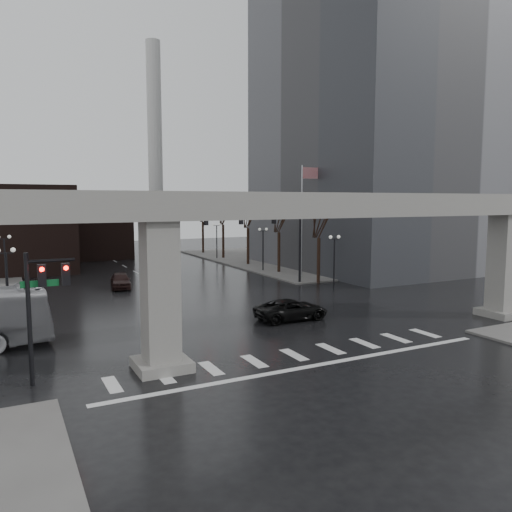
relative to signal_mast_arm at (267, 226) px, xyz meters
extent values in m
plane|color=black|center=(-8.99, -18.80, -5.83)|extent=(160.00, 160.00, 0.00)
cube|color=slate|center=(17.01, 17.20, -5.75)|extent=(28.00, 36.00, 0.15)
cube|color=gray|center=(-8.99, -18.80, 2.17)|extent=(48.00, 2.20, 1.40)
cube|color=gray|center=(-15.99, -18.80, -2.18)|extent=(1.60, 1.60, 7.30)
cube|color=gray|center=(9.01, -18.80, -2.18)|extent=(1.60, 1.60, 7.30)
cube|color=gray|center=(-15.99, -18.80, -5.58)|extent=(2.60, 2.60, 0.50)
cube|color=gray|center=(9.01, -18.80, -5.58)|extent=(2.60, 2.60, 0.50)
cube|color=slate|center=(19.01, 7.20, 15.17)|extent=(22.00, 26.00, 42.00)
cube|color=black|center=(-10.99, 33.20, -1.83)|extent=(10.00, 10.00, 8.00)
cylinder|color=silver|center=(-2.99, 27.20, 9.17)|extent=(2.00, 2.00, 30.00)
cylinder|color=gray|center=(-2.99, 27.20, -5.23)|extent=(3.60, 3.60, 1.20)
cylinder|color=black|center=(3.81, 0.00, -1.83)|extent=(0.24, 0.24, 8.00)
cylinder|color=black|center=(-2.19, 0.00, 1.37)|extent=(12.00, 0.18, 0.18)
cube|color=black|center=(0.81, 0.00, 0.72)|extent=(0.35, 0.30, 1.00)
cube|color=black|center=(-2.69, 0.00, 0.72)|extent=(0.35, 0.30, 1.00)
cube|color=black|center=(-6.19, 0.00, 0.72)|extent=(0.35, 0.30, 1.00)
sphere|color=#FF0C05|center=(0.81, -0.18, 1.02)|extent=(0.20, 0.20, 0.20)
cube|color=#0B5124|center=(2.31, 0.00, 1.17)|extent=(1.80, 0.05, 0.35)
cube|color=#0B5124|center=(-4.19, 0.00, 1.17)|extent=(1.80, 0.05, 0.35)
cylinder|color=black|center=(-21.79, -18.30, -2.83)|extent=(0.20, 0.20, 6.00)
cylinder|color=black|center=(-20.79, -18.30, -0.23)|extent=(2.00, 0.14, 0.14)
cube|color=black|center=(-21.19, -18.30, -0.88)|extent=(0.35, 0.30, 1.00)
cube|color=black|center=(-20.19, -18.30, -0.88)|extent=(0.35, 0.30, 1.00)
cube|color=#0B5124|center=(-21.29, -18.30, -1.23)|extent=(1.60, 0.05, 0.30)
cylinder|color=silver|center=(6.01, 3.20, 0.17)|extent=(0.12, 0.12, 12.00)
cube|color=#B31316|center=(7.01, 3.20, 5.37)|extent=(2.00, 0.03, 1.20)
cylinder|color=black|center=(4.51, -4.80, -3.43)|extent=(0.14, 0.14, 4.80)
cube|color=black|center=(4.51, -4.80, -1.08)|extent=(0.90, 0.06, 0.06)
sphere|color=silver|center=(4.06, -4.80, -0.88)|extent=(0.32, 0.32, 0.32)
sphere|color=silver|center=(4.96, -4.80, -0.88)|extent=(0.32, 0.32, 0.32)
cylinder|color=black|center=(4.51, 9.20, -3.43)|extent=(0.14, 0.14, 4.80)
cube|color=black|center=(4.51, 9.20, -1.08)|extent=(0.90, 0.06, 0.06)
sphere|color=silver|center=(4.06, 9.20, -0.88)|extent=(0.32, 0.32, 0.32)
sphere|color=silver|center=(4.96, 9.20, -0.88)|extent=(0.32, 0.32, 0.32)
cylinder|color=black|center=(4.51, 23.20, -3.43)|extent=(0.14, 0.14, 4.80)
cube|color=black|center=(4.51, 23.20, -1.08)|extent=(0.90, 0.06, 0.06)
sphere|color=silver|center=(4.06, 23.20, -0.88)|extent=(0.32, 0.32, 0.32)
sphere|color=silver|center=(4.96, 23.20, -0.88)|extent=(0.32, 0.32, 0.32)
cylinder|color=black|center=(-22.49, -4.80, -3.43)|extent=(0.14, 0.14, 4.80)
cube|color=black|center=(-22.49, -4.80, -1.08)|extent=(0.90, 0.06, 0.06)
sphere|color=silver|center=(-22.04, -4.80, -0.88)|extent=(0.32, 0.32, 0.32)
cylinder|color=black|center=(-22.49, 9.20, -3.43)|extent=(0.14, 0.14, 4.80)
cube|color=black|center=(-22.49, 9.20, -1.08)|extent=(0.90, 0.06, 0.06)
sphere|color=silver|center=(-22.04, 9.20, -0.88)|extent=(0.32, 0.32, 0.32)
cylinder|color=black|center=(-22.49, 23.20, -3.43)|extent=(0.14, 0.14, 4.80)
cube|color=black|center=(-22.49, 23.20, -1.08)|extent=(0.90, 0.06, 0.06)
sphere|color=silver|center=(-22.04, 23.20, -0.88)|extent=(0.32, 0.32, 0.32)
cylinder|color=black|center=(5.51, -0.80, -3.55)|extent=(0.34, 0.34, 4.55)
cylinder|color=black|center=(5.51, -0.80, 0.18)|extent=(0.12, 1.52, 2.98)
cylinder|color=black|center=(6.01, -0.55, -0.05)|extent=(0.83, 1.14, 2.51)
cylinder|color=black|center=(5.51, 7.20, -3.50)|extent=(0.34, 0.34, 4.66)
cylinder|color=black|center=(5.51, 7.20, 0.32)|extent=(0.12, 1.55, 3.05)
cylinder|color=black|center=(6.01, 7.45, 0.08)|extent=(0.85, 1.16, 2.57)
cylinder|color=black|center=(5.51, 15.20, -3.45)|extent=(0.34, 0.34, 4.76)
cylinder|color=black|center=(5.51, 15.20, 0.46)|extent=(0.12, 1.59, 3.11)
cylinder|color=black|center=(6.01, 15.45, 0.22)|extent=(0.86, 1.18, 2.62)
cylinder|color=black|center=(5.51, 23.20, -3.40)|extent=(0.34, 0.34, 4.87)
cylinder|color=black|center=(5.51, 23.20, 0.60)|extent=(0.12, 1.62, 3.18)
cylinder|color=black|center=(6.01, 23.45, 0.35)|extent=(0.88, 1.20, 2.68)
cylinder|color=black|center=(5.51, 31.20, -3.34)|extent=(0.34, 0.34, 4.97)
cylinder|color=black|center=(5.51, 31.20, 0.74)|extent=(0.12, 1.65, 3.25)
cylinder|color=black|center=(6.01, 31.45, 0.48)|extent=(0.89, 1.23, 2.74)
imported|color=black|center=(-4.98, -12.91, -5.10)|extent=(5.28, 2.54, 1.45)
imported|color=black|center=(-12.85, 5.28, -5.07)|extent=(2.46, 4.65, 1.51)
camera|label=1|loc=(-22.71, -42.07, 2.42)|focal=35.00mm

